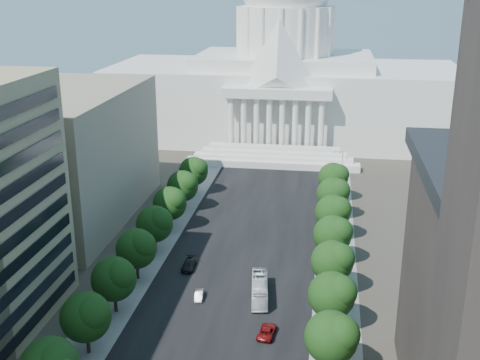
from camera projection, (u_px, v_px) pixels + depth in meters
The scene contains 27 objects.
road_asphalt at pixel (246, 245), 127.75m from camera, with size 30.00×260.00×0.01m, color black.
sidewalk_left at pixel (159, 239), 130.45m from camera, with size 8.00×260.00×0.02m, color gray.
sidewalk_right at pixel (336, 251), 125.06m from camera, with size 8.00×260.00×0.02m, color gray.
capitol at pixel (284, 80), 210.37m from camera, with size 120.00×56.00×73.00m.
office_block_left_far at pixel (47, 155), 139.17m from camera, with size 38.00×52.00×30.00m, color gray.
tree_l_d at pixel (87, 316), 88.65m from camera, with size 7.79×7.60×9.97m.
tree_l_e at pixel (115, 278), 99.90m from camera, with size 7.79×7.60×9.97m.
tree_l_f at pixel (138, 248), 111.15m from camera, with size 7.79×7.60×9.97m.
tree_l_g at pixel (156, 223), 122.40m from camera, with size 7.79×7.60×9.97m.
tree_l_h at pixel (171, 203), 133.65m from camera, with size 7.79×7.60×9.97m.
tree_l_i at pixel (184, 185), 144.90m from camera, with size 7.79×7.60×9.97m.
tree_l_j at pixel (195, 170), 156.15m from camera, with size 7.79×7.60×9.97m.
tree_r_d at pixel (334, 337), 83.55m from camera, with size 7.79×7.60×9.97m.
tree_r_e at pixel (334, 294), 94.80m from camera, with size 7.79×7.60×9.97m.
tree_r_f at pixel (334, 261), 106.05m from camera, with size 7.79×7.60×9.97m.
tree_r_g at pixel (334, 234), 117.30m from camera, with size 7.79×7.60×9.97m.
tree_r_h at pixel (334, 211), 128.55m from camera, with size 7.79×7.60×9.97m.
tree_r_i at pixel (334, 193), 139.80m from camera, with size 7.79×7.60×9.97m.
tree_r_j at pixel (334, 177), 151.05m from camera, with size 7.79×7.60×9.97m.
streetlight_c at pixel (344, 298), 94.96m from camera, with size 2.61×0.44×9.00m.
streetlight_d at pixel (342, 235), 118.40m from camera, with size 2.61×0.44×9.00m.
streetlight_e at pixel (341, 192), 141.84m from camera, with size 2.61×0.44×9.00m.
streetlight_f at pixel (340, 162), 165.28m from camera, with size 2.61×0.44×9.00m.
car_silver at pixel (199, 295), 106.12m from camera, with size 1.35×3.86×1.27m, color #AAADB2.
car_red at pixel (267, 331), 95.08m from camera, with size 2.45×5.31×1.48m, color maroon.
car_dark_b at pixel (189, 265), 117.01m from camera, with size 2.27×5.57×1.62m, color black.
city_bus at pixel (260, 289), 106.17m from camera, with size 2.73×11.69×3.26m, color white.
Camera 1 is at (16.25, -25.63, 53.66)m, focal length 45.00 mm.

